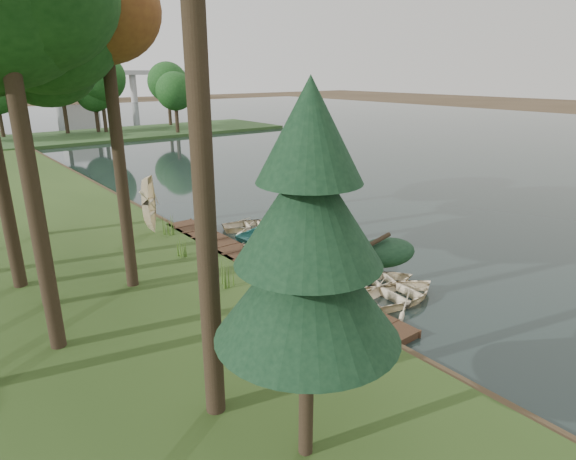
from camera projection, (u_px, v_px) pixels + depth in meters
ground at (289, 261)px, 22.30m from camera, size 300.00×300.00×0.00m
water at (385, 148)px, 54.86m from camera, size 130.00×200.00×0.05m
boardwalk at (260, 267)px, 21.31m from camera, size 1.60×16.00×0.30m
peninsula at (103, 135)px, 64.15m from camera, size 50.00×14.00×0.45m
far_trees at (70, 88)px, 60.23m from camera, size 45.60×5.60×8.80m
bridge at (21, 77)px, 116.62m from camera, size 95.90×4.00×8.60m
building_a at (73, 69)px, 141.32m from camera, size 10.00×8.00×18.00m
rowboat_0 at (400, 292)px, 18.27m from camera, size 3.78×2.84×0.74m
rowboat_1 at (380, 279)px, 19.54m from camera, size 3.67×3.16×0.64m
rowboat_2 at (356, 268)px, 20.38m from camera, size 4.29×3.42×0.80m
rowboat_3 at (323, 259)px, 21.51m from camera, size 3.59×2.82×0.68m
rowboat_4 at (301, 249)px, 22.73m from camera, size 3.53×2.71×0.68m
rowboat_5 at (279, 238)px, 24.04m from camera, size 4.47×3.59×0.83m
rowboat_6 at (270, 231)px, 25.16m from camera, size 3.97×3.00×0.78m
rowboat_7 at (251, 223)px, 26.61m from camera, size 3.73×3.19×0.65m
stored_rowboat at (153, 227)px, 25.22m from camera, size 3.69×3.53×0.62m
tree_2 at (102, 9)px, 16.02m from camera, size 3.85×3.85×11.90m
tree_4 at (5, 48)px, 14.83m from camera, size 4.62×4.62×10.82m
tree_6 at (3, 0)px, 21.63m from camera, size 4.67×4.67×13.25m
pine_tree at (308, 242)px, 9.21m from camera, size 3.80×3.80×8.05m
reeds_0 at (309, 308)px, 16.37m from camera, size 0.60×0.60×0.87m
reeds_1 at (226, 273)px, 18.93m from camera, size 0.60×0.60×1.06m
reeds_2 at (179, 247)px, 21.97m from camera, size 0.60×0.60×0.92m
reeds_3 at (169, 225)px, 24.87m from camera, size 0.60×0.60×1.01m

